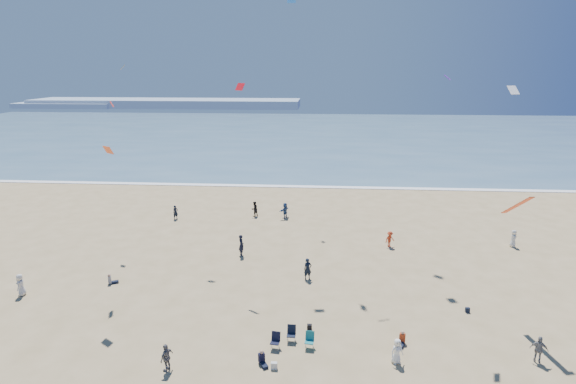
{
  "coord_description": "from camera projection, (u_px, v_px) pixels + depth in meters",
  "views": [
    {
      "loc": [
        3.62,
        -14.91,
        15.97
      ],
      "look_at": [
        2.0,
        8.0,
        9.57
      ],
      "focal_mm": 28.0,
      "sensor_mm": 36.0,
      "label": 1
    }
  ],
  "objects": [
    {
      "name": "headland_far",
      "position": [
        167.0,
        103.0,
        185.86
      ],
      "size": [
        110.0,
        20.0,
        3.2
      ],
      "primitive_type": "cube",
      "color": "#7A8EA8",
      "rests_on": "ground"
    },
    {
      "name": "navy_bag",
      "position": [
        467.0,
        310.0,
        30.26
      ],
      "size": [
        0.28,
        0.18,
        0.34
      ],
      "primitive_type": "cube",
      "color": "black",
      "rests_on": "ground"
    },
    {
      "name": "chair_cluster",
      "position": [
        292.0,
        339.0,
        26.47
      ],
      "size": [
        2.67,
        1.45,
        1.0
      ],
      "color": "black",
      "rests_on": "ground"
    },
    {
      "name": "ocean",
      "position": [
        305.0,
        134.0,
        110.14
      ],
      "size": [
        220.0,
        100.0,
        0.06
      ],
      "primitive_type": "cube",
      "color": "#476B84",
      "rests_on": "ground"
    },
    {
      "name": "surf_line",
      "position": [
        292.0,
        186.0,
        62.09
      ],
      "size": [
        220.0,
        1.2,
        0.08
      ],
      "primitive_type": "cube",
      "color": "white",
      "rests_on": "ground"
    },
    {
      "name": "headland_near",
      "position": [
        67.0,
        105.0,
        183.94
      ],
      "size": [
        40.0,
        14.0,
        2.0
      ],
      "primitive_type": "cube",
      "color": "#7A8EA8",
      "rests_on": "ground"
    },
    {
      "name": "kites_aloft",
      "position": [
        425.0,
        100.0,
        25.35
      ],
      "size": [
        41.51,
        45.18,
        28.91
      ],
      "color": "orange",
      "rests_on": "ground"
    },
    {
      "name": "white_tote",
      "position": [
        274.0,
        366.0,
        24.57
      ],
      "size": [
        0.35,
        0.2,
        0.4
      ],
      "primitive_type": "cube",
      "color": "silver",
      "rests_on": "ground"
    },
    {
      "name": "standing_flyers",
      "position": [
        316.0,
        284.0,
        32.42
      ],
      "size": [
        39.93,
        38.57,
        1.92
      ],
      "color": "black",
      "rests_on": "ground"
    },
    {
      "name": "black_backpack",
      "position": [
        309.0,
        327.0,
        28.22
      ],
      "size": [
        0.3,
        0.22,
        0.38
      ],
      "primitive_type": "cube",
      "color": "black",
      "rests_on": "ground"
    }
  ]
}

